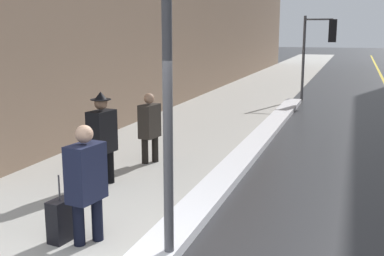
{
  "coord_description": "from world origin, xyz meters",
  "views": [
    {
      "loc": [
        2.42,
        -4.32,
        2.84
      ],
      "look_at": [
        -0.4,
        4.0,
        1.05
      ],
      "focal_mm": 45.0,
      "sensor_mm": 36.0,
      "label": 1
    }
  ],
  "objects": [
    {
      "name": "pedestrian_in_fedora",
      "position": [
        -1.91,
        3.32,
        0.96
      ],
      "size": [
        0.39,
        0.58,
        1.75
      ],
      "rotation": [
        0.0,
        0.0,
        -1.72
      ],
      "color": "black",
      "rests_on": "ground"
    },
    {
      "name": "pedestrian_nearside",
      "position": [
        -0.86,
        1.0,
        0.91
      ],
      "size": [
        0.38,
        0.57,
        1.64
      ],
      "rotation": [
        0.0,
        0.0,
        -1.72
      ],
      "color": "black",
      "rests_on": "ground"
    },
    {
      "name": "traffic_light_near",
      "position": [
        1.07,
        16.03,
        2.46
      ],
      "size": [
        1.31,
        0.32,
        3.42
      ],
      "rotation": [
        0.0,
        0.0,
        -0.03
      ],
      "color": "#515156",
      "rests_on": "ground"
    },
    {
      "name": "sidewalk_slab",
      "position": [
        -2.0,
        15.0,
        0.01
      ],
      "size": [
        4.0,
        80.0,
        0.01
      ],
      "color": "#B2AFA8",
      "rests_on": "ground"
    },
    {
      "name": "rolling_suitcase",
      "position": [
        -1.24,
        0.92,
        0.3
      ],
      "size": [
        0.27,
        0.39,
        0.95
      ],
      "rotation": [
        0.0,
        0.0,
        -1.72
      ],
      "color": "black",
      "rests_on": "ground"
    },
    {
      "name": "lamp_post",
      "position": [
        0.37,
        0.84,
        2.95
      ],
      "size": [
        0.28,
        0.28,
        4.94
      ],
      "color": "#515156",
      "rests_on": "ground"
    },
    {
      "name": "pedestrian_in_glasses",
      "position": [
        -1.69,
        4.96,
        0.85
      ],
      "size": [
        0.36,
        0.53,
        1.53
      ],
      "rotation": [
        0.0,
        0.0,
        -1.72
      ],
      "color": "black",
      "rests_on": "ground"
    },
    {
      "name": "snow_bank_curb",
      "position": [
        0.17,
        6.78,
        0.08
      ],
      "size": [
        0.58,
        16.51,
        0.15
      ],
      "color": "white",
      "rests_on": "ground"
    }
  ]
}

